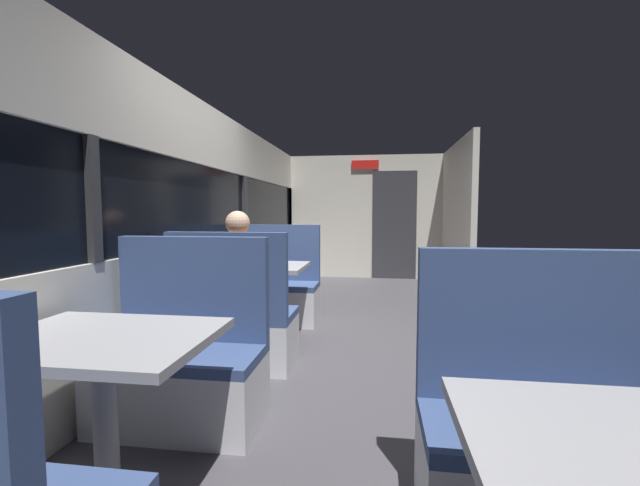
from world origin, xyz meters
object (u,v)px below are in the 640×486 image
at_px(bench_mid_window_facing_end, 235,326).
at_px(seated_passenger, 237,299).
at_px(bench_mid_window_facing_entry, 277,293).
at_px(bench_near_window_facing_entry, 183,368).
at_px(dining_table_near_window, 103,359).
at_px(coffee_cup_primary, 272,258).
at_px(bench_front_aisle_facing_entry, 545,450).
at_px(dining_table_mid_window, 259,275).

xyz_separation_m(bench_mid_window_facing_end, seated_passenger, (0.00, 0.07, 0.21)).
relative_size(bench_mid_window_facing_entry, seated_passenger, 0.87).
bearing_deg(bench_near_window_facing_entry, dining_table_near_window, -90.00).
distance_m(bench_near_window_facing_entry, coffee_cup_primary, 1.82).
bearing_deg(bench_near_window_facing_entry, bench_front_aisle_facing_entry, -18.53).
height_order(bench_near_window_facing_entry, coffee_cup_primary, bench_near_window_facing_entry).
height_order(dining_table_mid_window, coffee_cup_primary, coffee_cup_primary).
bearing_deg(dining_table_near_window, bench_mid_window_facing_end, 90.00).
distance_m(bench_mid_window_facing_end, bench_mid_window_facing_entry, 1.40).
distance_m(bench_mid_window_facing_entry, bench_front_aisle_facing_entry, 3.40).
xyz_separation_m(bench_near_window_facing_entry, bench_mid_window_facing_end, (0.00, 0.89, 0.00)).
xyz_separation_m(dining_table_near_window, dining_table_mid_window, (0.00, 2.29, 0.00)).
distance_m(dining_table_near_window, bench_mid_window_facing_entry, 3.01).
distance_m(bench_near_window_facing_entry, dining_table_mid_window, 1.62).
bearing_deg(dining_table_near_window, coffee_cup_primary, 87.87).
bearing_deg(dining_table_near_window, seated_passenger, 90.00).
bearing_deg(seated_passenger, dining_table_mid_window, 90.00).
relative_size(bench_front_aisle_facing_entry, seated_passenger, 0.87).
bearing_deg(bench_near_window_facing_entry, bench_mid_window_facing_end, 90.00).
relative_size(seated_passenger, coffee_cup_primary, 14.00).
distance_m(dining_table_mid_window, bench_front_aisle_facing_entry, 2.85).
bearing_deg(seated_passenger, dining_table_near_window, -90.00).
bearing_deg(coffee_cup_primary, dining_table_mid_window, -118.83).
height_order(dining_table_near_window, dining_table_mid_window, same).
relative_size(bench_mid_window_facing_end, seated_passenger, 0.87).
distance_m(dining_table_mid_window, bench_mid_window_facing_end, 0.77).
distance_m(dining_table_near_window, coffee_cup_primary, 2.47).
distance_m(bench_near_window_facing_entry, seated_passenger, 0.99).
distance_m(dining_table_near_window, bench_near_window_facing_entry, 0.77).
height_order(bench_front_aisle_facing_entry, seated_passenger, seated_passenger).
bearing_deg(bench_mid_window_facing_end, dining_table_mid_window, 90.00).
relative_size(dining_table_near_window, bench_front_aisle_facing_entry, 0.82).
height_order(bench_mid_window_facing_end, seated_passenger, seated_passenger).
relative_size(bench_near_window_facing_entry, bench_mid_window_facing_end, 1.00).
bearing_deg(seated_passenger, bench_near_window_facing_entry, -90.00).
relative_size(dining_table_near_window, bench_near_window_facing_entry, 0.82).
xyz_separation_m(bench_near_window_facing_entry, seated_passenger, (0.00, 0.97, 0.21)).
relative_size(bench_mid_window_facing_entry, bench_front_aisle_facing_entry, 1.00).
height_order(dining_table_mid_window, bench_mid_window_facing_end, bench_mid_window_facing_end).
xyz_separation_m(dining_table_mid_window, coffee_cup_primary, (0.09, 0.17, 0.15)).
height_order(bench_near_window_facing_entry, dining_table_mid_window, bench_near_window_facing_entry).
relative_size(dining_table_near_window, bench_mid_window_facing_entry, 0.82).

